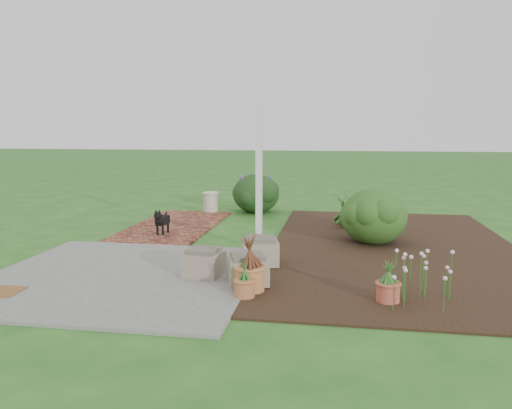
% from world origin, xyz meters
% --- Properties ---
extents(ground, '(80.00, 80.00, 0.00)m').
position_xyz_m(ground, '(0.00, 0.00, 0.00)').
color(ground, '#255B1C').
rests_on(ground, ground).
extents(concrete_patio, '(3.50, 3.50, 0.04)m').
position_xyz_m(concrete_patio, '(-1.25, -1.75, 0.02)').
color(concrete_patio, '#61615E').
rests_on(concrete_patio, ground).
extents(brick_path, '(1.60, 3.50, 0.04)m').
position_xyz_m(brick_path, '(-1.70, 1.75, 0.02)').
color(brick_path, '#5B221D').
rests_on(brick_path, ground).
extents(garden_bed, '(4.00, 7.00, 0.03)m').
position_xyz_m(garden_bed, '(2.50, 0.50, 0.01)').
color(garden_bed, black).
rests_on(garden_bed, ground).
extents(veranda_post, '(0.10, 0.10, 2.50)m').
position_xyz_m(veranda_post, '(0.30, 0.10, 1.25)').
color(veranda_post, white).
rests_on(veranda_post, ground).
extents(stone_trough_near, '(0.52, 0.52, 0.31)m').
position_xyz_m(stone_trough_near, '(-0.17, -1.60, 0.20)').
color(stone_trough_near, '#7C705D').
rests_on(stone_trough_near, concrete_patio).
extents(stone_trough_mid, '(0.61, 0.61, 0.32)m').
position_xyz_m(stone_trough_mid, '(0.47, -1.85, 0.20)').
color(stone_trough_mid, '#797359').
rests_on(stone_trough_mid, concrete_patio).
extents(stone_trough_far, '(0.60, 0.60, 0.34)m').
position_xyz_m(stone_trough_far, '(0.48, -0.92, 0.21)').
color(stone_trough_far, gray).
rests_on(stone_trough_far, concrete_patio).
extents(black_dog, '(0.17, 0.52, 0.45)m').
position_xyz_m(black_dog, '(-1.63, 0.82, 0.31)').
color(black_dog, black).
rests_on(black_dog, brick_path).
extents(cream_ceramic_urn, '(0.43, 0.43, 0.45)m').
position_xyz_m(cream_ceramic_urn, '(-1.40, 3.48, 0.26)').
color(cream_ceramic_urn, beige).
rests_on(cream_ceramic_urn, brick_path).
extents(evergreen_shrub, '(1.41, 1.41, 0.95)m').
position_xyz_m(evergreen_shrub, '(2.17, 0.80, 0.51)').
color(evergreen_shrub, '#1E4311').
rests_on(evergreen_shrub, garden_bed).
extents(agapanthus_clump_back, '(0.97, 0.97, 0.81)m').
position_xyz_m(agapanthus_clump_back, '(2.24, 2.02, 0.44)').
color(agapanthus_clump_back, '#0D3C15').
rests_on(agapanthus_clump_back, garden_bed).
extents(agapanthus_clump_front, '(1.15, 1.15, 0.81)m').
position_xyz_m(agapanthus_clump_front, '(1.78, 2.20, 0.43)').
color(agapanthus_clump_front, '#0C3F0D').
rests_on(agapanthus_clump_front, garden_bed).
extents(pink_flower_patch, '(0.94, 0.94, 0.55)m').
position_xyz_m(pink_flower_patch, '(2.49, -2.13, 0.30)').
color(pink_flower_patch, '#113D0F').
rests_on(pink_flower_patch, garden_bed).
extents(terracotta_pot_bronze, '(0.42, 0.42, 0.29)m').
position_xyz_m(terracotta_pot_bronze, '(0.54, -2.10, 0.18)').
color(terracotta_pot_bronze, '#B7723E').
rests_on(terracotta_pot_bronze, garden_bed).
extents(terracotta_pot_small_left, '(0.34, 0.34, 0.22)m').
position_xyz_m(terracotta_pot_small_left, '(2.15, -2.23, 0.14)').
color(terracotta_pot_small_left, '#B9513E').
rests_on(terracotta_pot_small_left, garden_bed).
extents(terracotta_pot_small_right, '(0.32, 0.32, 0.20)m').
position_xyz_m(terracotta_pot_small_right, '(0.52, -2.34, 0.13)').
color(terracotta_pot_small_right, '#AE663B').
rests_on(terracotta_pot_small_right, garden_bed).
extents(purple_flowering_bush, '(1.37, 1.37, 0.94)m').
position_xyz_m(purple_flowering_bush, '(-0.37, 3.82, 0.47)').
color(purple_flowering_bush, black).
rests_on(purple_flowering_bush, ground).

